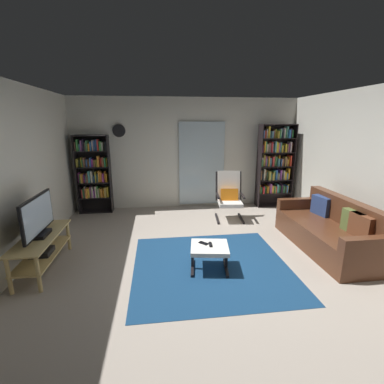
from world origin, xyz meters
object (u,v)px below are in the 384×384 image
television (38,217)px  wall_clock (119,131)px  tv_stand (42,247)px  leather_sofa (331,231)px  lounge_armchair (229,194)px  ottoman (210,250)px  tv_remote (210,244)px  cell_phone (204,243)px  bookshelf_near_tv (94,172)px  bookshelf_near_sofa (275,164)px

television → wall_clock: 3.02m
tv_stand → leather_sofa: size_ratio=0.65×
lounge_armchair → ottoman: size_ratio=1.74×
tv_remote → cell_phone: bearing=148.6°
bookshelf_near_tv → tv_remote: size_ratio=12.28×
wall_clock → cell_phone: bearing=-63.6°
bookshelf_near_tv → wall_clock: wall_clock is taller
lounge_armchair → ottoman: bearing=-111.8°
lounge_armchair → tv_remote: (-0.81, -2.04, -0.17)m
leather_sofa → bookshelf_near_sofa: bearing=88.9°
bookshelf_near_sofa → cell_phone: bookshelf_near_sofa is taller
bookshelf_near_sofa → lounge_armchair: bearing=-150.1°
tv_stand → ottoman: tv_stand is taller
tv_remote → leather_sofa: bearing=15.2°
lounge_armchair → ottoman: 2.23m
lounge_armchair → wall_clock: (-2.35, 0.96, 1.32)m
ottoman → cell_phone: bearing=130.7°
leather_sofa → tv_remote: (-2.08, -0.38, 0.06)m
bookshelf_near_tv → ottoman: (2.13, -2.88, -0.65)m
bookshelf_near_tv → leather_sofa: 4.94m
ottoman → bookshelf_near_tv: bearing=126.5°
leather_sofa → lounge_armchair: 2.10m
television → leather_sofa: television is taller
tv_stand → leather_sofa: leather_sofa is taller
television → bookshelf_near_sofa: 5.14m
lounge_armchair → tv_remote: bearing=-111.6°
tv_stand → television: (0.00, 0.01, 0.44)m
television → wall_clock: bearing=73.3°
tv_stand → wall_clock: size_ratio=4.42×
lounge_armchair → ottoman: lounge_armchair is taller
tv_stand → bookshelf_near_sofa: bearing=29.1°
cell_phone → wall_clock: wall_clock is taller
leather_sofa → tv_remote: bearing=-169.6°
tv_stand → cell_phone: 2.28m
television → wall_clock: size_ratio=3.25×
television → tv_remote: 2.40m
television → tv_remote: size_ratio=6.54×
bookshelf_near_tv → leather_sofa: size_ratio=0.89×
television → leather_sofa: size_ratio=0.47×
bookshelf_near_sofa → ottoman: bearing=-127.3°
leather_sofa → ottoman: 2.14m
tv_stand → lounge_armchair: (3.16, 1.74, 0.20)m
lounge_armchair → cell_phone: size_ratio=7.30×
bookshelf_near_tv → lounge_armchair: bearing=-15.5°
ottoman → television: bearing=172.1°
television → leather_sofa: bearing=1.0°
television → bookshelf_near_tv: bearing=85.4°
television → bookshelf_near_tv: bookshelf_near_tv is taller
bookshelf_near_sofa → leather_sofa: bookshelf_near_sofa is taller
bookshelf_near_tv → bookshelf_near_sofa: bookshelf_near_sofa is taller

